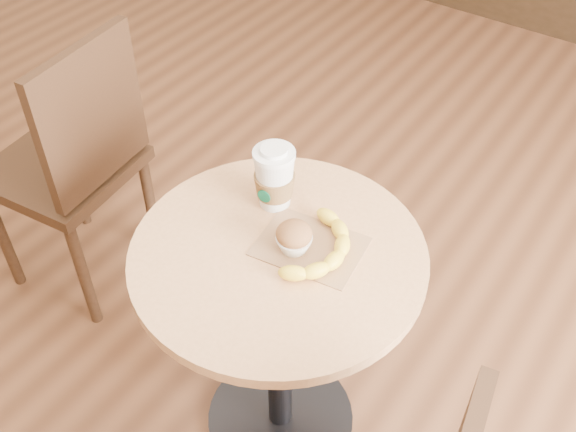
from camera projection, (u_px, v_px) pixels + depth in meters
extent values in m
plane|color=brown|center=(249.00, 429.00, 2.04)|extent=(7.00, 7.00, 0.00)
cylinder|color=black|center=(281.00, 417.00, 2.06)|extent=(0.44, 0.44, 0.02)
cylinder|color=black|center=(279.00, 347.00, 1.80)|extent=(0.07, 0.07, 0.72)
cylinder|color=tan|center=(278.00, 255.00, 1.56)|extent=(0.69, 0.69, 0.03)
cube|color=#342012|center=(62.00, 168.00, 2.19)|extent=(0.47, 0.47, 0.04)
cylinder|color=#342012|center=(74.00, 175.00, 2.53)|extent=(0.04, 0.04, 0.48)
cylinder|color=#342012|center=(2.00, 235.00, 2.30)|extent=(0.04, 0.04, 0.48)
cylinder|color=#342012|center=(151.00, 206.00, 2.41)|extent=(0.04, 0.04, 0.48)
cylinder|color=#342012|center=(83.00, 273.00, 2.18)|extent=(0.04, 0.04, 0.48)
cube|color=#342012|center=(91.00, 117.00, 1.94)|extent=(0.07, 0.40, 0.45)
cube|color=#906846|center=(310.00, 246.00, 1.55)|extent=(0.26, 0.21, 0.00)
cylinder|color=white|center=(274.00, 154.00, 1.56)|extent=(0.10, 0.10, 0.01)
cylinder|color=white|center=(274.00, 150.00, 1.55)|extent=(0.06, 0.06, 0.01)
cylinder|color=#085135|center=(264.00, 196.00, 1.59)|extent=(0.03, 0.01, 0.03)
ellipsoid|color=brown|center=(294.00, 234.00, 1.51)|extent=(0.08, 0.08, 0.05)
ellipsoid|color=#F9F0C7|center=(294.00, 228.00, 1.50)|extent=(0.03, 0.03, 0.02)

